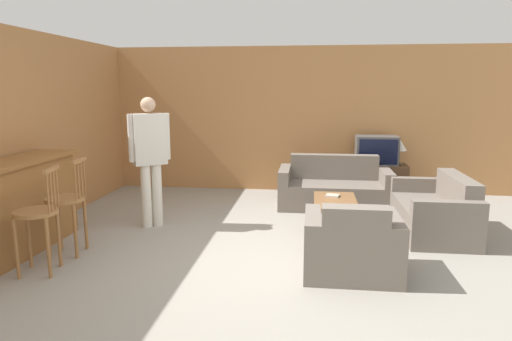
% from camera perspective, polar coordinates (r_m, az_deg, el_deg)
% --- Properties ---
extents(ground_plane, '(24.00, 24.00, 0.00)m').
position_cam_1_polar(ground_plane, '(5.03, 0.65, -11.45)').
color(ground_plane, gray).
extents(wall_back, '(9.40, 0.08, 2.60)m').
position_cam_1_polar(wall_back, '(8.34, 3.48, 6.37)').
color(wall_back, '#B27A47').
rests_on(wall_back, ground_plane).
extents(wall_left, '(0.08, 8.67, 2.60)m').
position_cam_1_polar(wall_left, '(7.02, -24.30, 4.77)').
color(wall_left, '#B27A47').
rests_on(wall_left, ground_plane).
extents(bar_counter, '(0.55, 2.22, 1.08)m').
position_cam_1_polar(bar_counter, '(5.67, -28.94, -4.48)').
color(bar_counter, brown).
rests_on(bar_counter, ground_plane).
extents(bar_chair_near, '(0.51, 0.51, 1.09)m').
position_cam_1_polar(bar_chair_near, '(5.09, -25.62, -5.38)').
color(bar_chair_near, '#996638').
rests_on(bar_chair_near, ground_plane).
extents(bar_chair_mid, '(0.48, 0.48, 1.09)m').
position_cam_1_polar(bar_chair_mid, '(5.55, -22.56, -3.93)').
color(bar_chair_mid, '#996638').
rests_on(bar_chair_mid, ground_plane).
extents(couch_far, '(1.73, 0.89, 0.79)m').
position_cam_1_polar(couch_far, '(7.36, 9.75, -2.27)').
color(couch_far, '#70665B').
rests_on(couch_far, ground_plane).
extents(armchair_near, '(0.95, 0.85, 0.77)m').
position_cam_1_polar(armchair_near, '(4.75, 11.87, -9.33)').
color(armchair_near, '#70665B').
rests_on(armchair_near, ground_plane).
extents(loveseat_right, '(0.82, 1.54, 0.76)m').
position_cam_1_polar(loveseat_right, '(6.36, 21.54, -4.87)').
color(loveseat_right, '#70665B').
rests_on(loveseat_right, ground_plane).
extents(coffee_table, '(0.55, 0.98, 0.42)m').
position_cam_1_polar(coffee_table, '(6.09, 9.87, -4.23)').
color(coffee_table, brown).
rests_on(coffee_table, ground_plane).
extents(tv_unit, '(1.04, 0.47, 0.57)m').
position_cam_1_polar(tv_unit, '(8.15, 14.66, -1.23)').
color(tv_unit, '#513823').
rests_on(tv_unit, ground_plane).
extents(tv, '(0.70, 0.44, 0.49)m').
position_cam_1_polar(tv, '(8.06, 14.83, 2.47)').
color(tv, '#4C4C4C').
rests_on(tv, tv_unit).
extents(book_on_table, '(0.21, 0.20, 0.03)m').
position_cam_1_polar(book_on_table, '(6.26, 9.55, -3.11)').
color(book_on_table, '#B7AD99').
rests_on(book_on_table, coffee_table).
extents(table_lamp, '(0.25, 0.25, 0.45)m').
position_cam_1_polar(table_lamp, '(8.11, 17.49, 2.98)').
color(table_lamp, brown).
rests_on(table_lamp, tv_unit).
extents(person_by_window, '(0.47, 0.40, 1.75)m').
position_cam_1_polar(person_by_window, '(6.23, -13.11, 1.99)').
color(person_by_window, silver).
rests_on(person_by_window, ground_plane).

